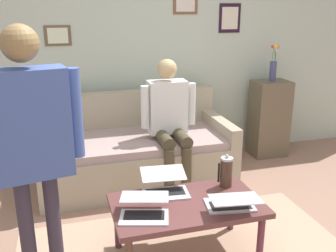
{
  "coord_description": "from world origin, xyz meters",
  "views": [
    {
      "loc": [
        0.9,
        2.12,
        1.79
      ],
      "look_at": [
        0.04,
        -0.88,
        0.8
      ],
      "focal_mm": 41.61,
      "sensor_mm": 36.0,
      "label": 1
    }
  ],
  "objects_px": {
    "coffee_table": "(187,209)",
    "flower_vase": "(274,65)",
    "laptop_left": "(232,203)",
    "laptop_center": "(165,186)",
    "laptop_right": "(144,210)",
    "person_seated": "(170,117)",
    "person_standing": "(30,138)",
    "french_press": "(226,172)",
    "couch": "(135,152)",
    "side_shelf": "(269,119)"
  },
  "relations": [
    {
      "from": "laptop_right",
      "to": "person_standing",
      "type": "xyz_separation_m",
      "value": [
        0.65,
        0.1,
        0.6
      ]
    },
    {
      "from": "side_shelf",
      "to": "flower_vase",
      "type": "xyz_separation_m",
      "value": [
        -0.0,
        0.0,
        0.64
      ]
    },
    {
      "from": "coffee_table",
      "to": "flower_vase",
      "type": "bearing_deg",
      "value": -134.11
    },
    {
      "from": "person_standing",
      "to": "coffee_table",
      "type": "bearing_deg",
      "value": -169.03
    },
    {
      "from": "laptop_left",
      "to": "coffee_table",
      "type": "bearing_deg",
      "value": -31.44
    },
    {
      "from": "person_seated",
      "to": "flower_vase",
      "type": "bearing_deg",
      "value": -160.6
    },
    {
      "from": "person_standing",
      "to": "french_press",
      "type": "bearing_deg",
      "value": -165.08
    },
    {
      "from": "laptop_right",
      "to": "french_press",
      "type": "xyz_separation_m",
      "value": [
        -0.7,
        -0.25,
        0.08
      ]
    },
    {
      "from": "laptop_center",
      "to": "couch",
      "type": "bearing_deg",
      "value": -90.45
    },
    {
      "from": "couch",
      "to": "flower_vase",
      "type": "bearing_deg",
      "value": -171.16
    },
    {
      "from": "laptop_left",
      "to": "laptop_right",
      "type": "height_order",
      "value": "laptop_left"
    },
    {
      "from": "laptop_left",
      "to": "french_press",
      "type": "relative_size",
      "value": 1.44
    },
    {
      "from": "laptop_right",
      "to": "french_press",
      "type": "bearing_deg",
      "value": -159.97
    },
    {
      "from": "couch",
      "to": "french_press",
      "type": "distance_m",
      "value": 1.33
    },
    {
      "from": "couch",
      "to": "coffee_table",
      "type": "xyz_separation_m",
      "value": [
        -0.1,
        1.39,
        0.09
      ]
    },
    {
      "from": "laptop_right",
      "to": "person_seated",
      "type": "xyz_separation_m",
      "value": [
        -0.54,
        -1.25,
        0.25
      ]
    },
    {
      "from": "person_standing",
      "to": "laptop_left",
      "type": "bearing_deg",
      "value": -178.75
    },
    {
      "from": "french_press",
      "to": "side_shelf",
      "type": "xyz_separation_m",
      "value": [
        -1.23,
        -1.49,
        -0.1
      ]
    },
    {
      "from": "person_seated",
      "to": "laptop_right",
      "type": "bearing_deg",
      "value": 66.73
    },
    {
      "from": "laptop_left",
      "to": "laptop_center",
      "type": "xyz_separation_m",
      "value": [
        0.37,
        -0.37,
        -0.0
      ]
    },
    {
      "from": "laptop_left",
      "to": "laptop_center",
      "type": "bearing_deg",
      "value": -44.97
    },
    {
      "from": "french_press",
      "to": "couch",
      "type": "bearing_deg",
      "value": -69.11
    },
    {
      "from": "french_press",
      "to": "coffee_table",
      "type": "bearing_deg",
      "value": 24.59
    },
    {
      "from": "flower_vase",
      "to": "person_standing",
      "type": "distance_m",
      "value": 3.18
    },
    {
      "from": "couch",
      "to": "laptop_center",
      "type": "distance_m",
      "value": 1.2
    },
    {
      "from": "side_shelf",
      "to": "french_press",
      "type": "bearing_deg",
      "value": 50.41
    },
    {
      "from": "flower_vase",
      "to": "french_press",
      "type": "bearing_deg",
      "value": 50.29
    },
    {
      "from": "laptop_left",
      "to": "french_press",
      "type": "xyz_separation_m",
      "value": [
        -0.11,
        -0.33,
        0.07
      ]
    },
    {
      "from": "couch",
      "to": "person_standing",
      "type": "distance_m",
      "value": 1.97
    },
    {
      "from": "person_standing",
      "to": "person_seated",
      "type": "distance_m",
      "value": 1.84
    },
    {
      "from": "coffee_table",
      "to": "person_seated",
      "type": "bearing_deg",
      "value": -100.2
    },
    {
      "from": "laptop_right",
      "to": "person_standing",
      "type": "bearing_deg",
      "value": 9.14
    },
    {
      "from": "coffee_table",
      "to": "person_seated",
      "type": "height_order",
      "value": "person_seated"
    },
    {
      "from": "french_press",
      "to": "person_standing",
      "type": "distance_m",
      "value": 1.49
    },
    {
      "from": "coffee_table",
      "to": "laptop_left",
      "type": "height_order",
      "value": "laptop_left"
    },
    {
      "from": "couch",
      "to": "side_shelf",
      "type": "distance_m",
      "value": 1.73
    },
    {
      "from": "coffee_table",
      "to": "flower_vase",
      "type": "height_order",
      "value": "flower_vase"
    },
    {
      "from": "laptop_right",
      "to": "laptop_left",
      "type": "bearing_deg",
      "value": 172.56
    },
    {
      "from": "couch",
      "to": "person_seated",
      "type": "xyz_separation_m",
      "value": [
        -0.31,
        0.23,
        0.42
      ]
    },
    {
      "from": "couch",
      "to": "laptop_right",
      "type": "distance_m",
      "value": 1.51
    },
    {
      "from": "side_shelf",
      "to": "person_seated",
      "type": "distance_m",
      "value": 1.5
    },
    {
      "from": "flower_vase",
      "to": "laptop_right",
      "type": "bearing_deg",
      "value": 42.01
    },
    {
      "from": "couch",
      "to": "laptop_left",
      "type": "xyz_separation_m",
      "value": [
        -0.36,
        1.56,
        0.18
      ]
    },
    {
      "from": "french_press",
      "to": "person_seated",
      "type": "relative_size",
      "value": 0.21
    },
    {
      "from": "side_shelf",
      "to": "laptop_center",
      "type": "bearing_deg",
      "value": 40.37
    },
    {
      "from": "laptop_right",
      "to": "coffee_table",
      "type": "bearing_deg",
      "value": -165.47
    },
    {
      "from": "laptop_right",
      "to": "flower_vase",
      "type": "relative_size",
      "value": 0.89
    },
    {
      "from": "coffee_table",
      "to": "side_shelf",
      "type": "bearing_deg",
      "value": -134.01
    },
    {
      "from": "person_seated",
      "to": "couch",
      "type": "bearing_deg",
      "value": -36.68
    },
    {
      "from": "laptop_center",
      "to": "laptop_right",
      "type": "xyz_separation_m",
      "value": [
        0.22,
        0.29,
        -0.0
      ]
    }
  ]
}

